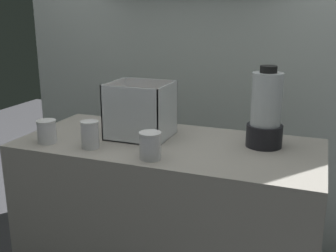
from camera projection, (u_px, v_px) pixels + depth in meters
The scene contains 7 objects.
counter at pixel (168, 228), 2.02m from camera, with size 1.40×0.64×0.90m, color #9E998E.
back_wall_unit at pixel (211, 48), 2.48m from camera, with size 2.60×0.24×2.50m.
carrot_display_bin at pixel (140, 120), 1.96m from camera, with size 0.29×0.25×0.26m.
blender_pitcher at pixel (266, 113), 1.80m from camera, with size 0.16×0.16×0.36m.
juice_cup_pomegranate_far_left at pixel (47, 133), 1.88m from camera, with size 0.09×0.09×0.11m.
juice_cup_orange_left at pixel (90, 136), 1.80m from camera, with size 0.08×0.08×0.12m.
juice_cup_pomegranate_middle at pixel (150, 147), 1.67m from camera, with size 0.09×0.09×0.11m.
Camera 1 is at (0.64, -1.68, 1.49)m, focal length 43.35 mm.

